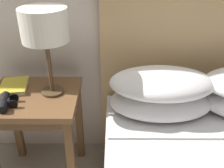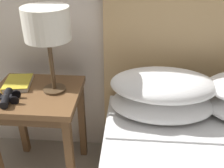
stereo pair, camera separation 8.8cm
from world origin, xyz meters
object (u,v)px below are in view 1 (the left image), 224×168
(table_lamp, at_px, (44,27))
(book_on_nightstand, at_px, (14,86))
(binoculars_pair, at_px, (4,102))
(nightstand, at_px, (36,110))

(table_lamp, xyz_separation_m, book_on_nightstand, (-0.24, 0.05, -0.37))
(book_on_nightstand, distance_m, binoculars_pair, 0.19)
(table_lamp, relative_size, book_on_nightstand, 2.22)
(book_on_nightstand, relative_size, binoculars_pair, 1.32)
(nightstand, relative_size, table_lamp, 1.33)
(nightstand, xyz_separation_m, table_lamp, (0.11, 0.03, 0.49))
(table_lamp, bearing_deg, book_on_nightstand, 169.38)
(table_lamp, bearing_deg, binoculars_pair, -148.02)
(nightstand, bearing_deg, book_on_nightstand, 150.95)
(nightstand, distance_m, book_on_nightstand, 0.19)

